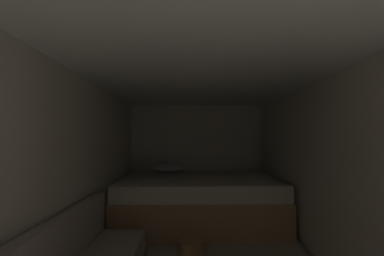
# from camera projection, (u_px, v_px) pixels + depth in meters

# --- Properties ---
(wall_back) EXTENTS (2.65, 0.05, 1.99)m
(wall_back) POSITION_uv_depth(u_px,v_px,m) (197.00, 156.00, 5.33)
(wall_back) COLOR beige
(wall_back) RESTS_ON ground
(wall_left) EXTENTS (0.05, 5.51, 1.99)m
(wall_left) POSITION_uv_depth(u_px,v_px,m) (65.00, 176.00, 2.54)
(wall_left) COLOR beige
(wall_left) RESTS_ON ground
(wall_right) EXTENTS (0.05, 5.51, 1.99)m
(wall_right) POSITION_uv_depth(u_px,v_px,m) (345.00, 175.00, 2.57)
(wall_right) COLOR beige
(wall_right) RESTS_ON ground
(ceiling_slab) EXTENTS (2.65, 5.51, 0.05)m
(ceiling_slab) POSITION_uv_depth(u_px,v_px,m) (206.00, 67.00, 2.59)
(ceiling_slab) COLOR white
(ceiling_slab) RESTS_ON wall_left
(bed) EXTENTS (2.43, 1.73, 0.90)m
(bed) POSITION_uv_depth(u_px,v_px,m) (198.00, 200.00, 4.37)
(bed) COLOR tan
(bed) RESTS_ON ground
(wicker_basket) EXTENTS (0.31, 0.31, 0.21)m
(wicker_basket) POSITION_uv_depth(u_px,v_px,m) (191.00, 249.00, 3.06)
(wicker_basket) COLOR olive
(wicker_basket) RESTS_ON ground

